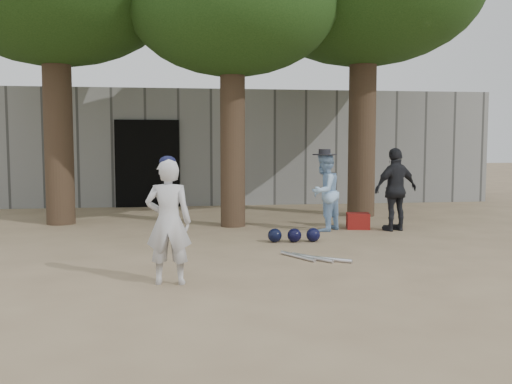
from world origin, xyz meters
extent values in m
plane|color=#937C5E|center=(0.00, 0.00, 0.00)|extent=(70.00, 70.00, 0.00)
imported|color=silver|center=(-0.60, -0.24, 0.73)|extent=(0.57, 0.41, 1.45)
imported|color=#98C1EC|center=(2.21, 3.37, 0.72)|extent=(0.88, 0.88, 1.44)
imported|color=black|center=(3.53, 3.20, 0.77)|extent=(0.97, 0.61, 1.54)
cube|color=maroon|center=(2.92, 3.52, 0.15)|extent=(0.48, 0.40, 0.30)
cube|color=gray|center=(0.00, 8.00, 1.50)|extent=(16.00, 0.35, 3.00)
cube|color=black|center=(-1.20, 7.80, 1.10)|extent=(1.60, 0.08, 2.20)
cube|color=slate|center=(0.00, 10.50, 1.50)|extent=(16.00, 5.00, 3.00)
sphere|color=black|center=(1.10, 2.29, 0.12)|extent=(0.23, 0.23, 0.23)
sphere|color=black|center=(1.42, 2.26, 0.12)|extent=(0.23, 0.23, 0.23)
sphere|color=black|center=(1.74, 2.26, 0.12)|extent=(0.23, 0.23, 0.23)
cylinder|color=silver|center=(1.20, 0.98, 0.03)|extent=(0.39, 0.66, 0.06)
cylinder|color=silver|center=(1.38, 0.86, 0.03)|extent=(0.48, 0.61, 0.06)
cylinder|color=silver|center=(1.56, 0.74, 0.03)|extent=(0.62, 0.45, 0.06)
cylinder|color=brown|center=(-2.80, 5.00, 2.75)|extent=(0.56, 0.56, 5.50)
cylinder|color=brown|center=(0.60, 4.20, 2.50)|extent=(0.48, 0.48, 5.00)
ellipsoid|color=#284C19|center=(0.60, 4.20, 4.20)|extent=(4.00, 4.00, 2.60)
cylinder|color=brown|center=(3.60, 5.40, 2.90)|extent=(0.60, 0.60, 5.80)
camera|label=1|loc=(-0.52, -6.82, 1.65)|focal=40.00mm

